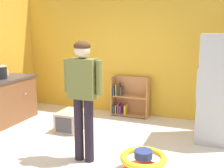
{
  "coord_description": "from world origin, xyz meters",
  "views": [
    {
      "loc": [
        1.71,
        -3.31,
        1.83
      ],
      "look_at": [
        0.17,
        0.66,
        0.99
      ],
      "focal_mm": 43.52,
      "sensor_mm": 36.0,
      "label": 1
    }
  ],
  "objects_px": {
    "baby_walker": "(143,162)",
    "standing_person": "(83,90)",
    "green_cup": "(4,74)",
    "bookshelf": "(128,99)",
    "pet_carrier": "(71,121)",
    "crock_pot": "(0,72)",
    "refrigerator": "(221,89)",
    "white_cup": "(7,73)"
  },
  "relations": [
    {
      "from": "standing_person",
      "to": "green_cup",
      "type": "distance_m",
      "value": 2.61
    },
    {
      "from": "standing_person",
      "to": "green_cup",
      "type": "relative_size",
      "value": 17.85
    },
    {
      "from": "standing_person",
      "to": "white_cup",
      "type": "bearing_deg",
      "value": 153.16
    },
    {
      "from": "pet_carrier",
      "to": "white_cup",
      "type": "relative_size",
      "value": 5.81
    },
    {
      "from": "bookshelf",
      "to": "pet_carrier",
      "type": "height_order",
      "value": "bookshelf"
    },
    {
      "from": "crock_pot",
      "to": "refrigerator",
      "type": "bearing_deg",
      "value": 8.72
    },
    {
      "from": "refrigerator",
      "to": "bookshelf",
      "type": "xyz_separation_m",
      "value": [
        -1.82,
        0.77,
        -0.52
      ]
    },
    {
      "from": "refrigerator",
      "to": "baby_walker",
      "type": "distance_m",
      "value": 1.91
    },
    {
      "from": "bookshelf",
      "to": "green_cup",
      "type": "relative_size",
      "value": 8.95
    },
    {
      "from": "crock_pot",
      "to": "green_cup",
      "type": "xyz_separation_m",
      "value": [
        -0.14,
        0.24,
        -0.08
      ]
    },
    {
      "from": "baby_walker",
      "to": "standing_person",
      "type": "bearing_deg",
      "value": 175.75
    },
    {
      "from": "refrigerator",
      "to": "bookshelf",
      "type": "bearing_deg",
      "value": 157.15
    },
    {
      "from": "bookshelf",
      "to": "standing_person",
      "type": "distance_m",
      "value": 2.32
    },
    {
      "from": "white_cup",
      "to": "refrigerator",
      "type": "bearing_deg",
      "value": 3.16
    },
    {
      "from": "green_cup",
      "to": "pet_carrier",
      "type": "bearing_deg",
      "value": -3.61
    },
    {
      "from": "baby_walker",
      "to": "crock_pot",
      "type": "height_order",
      "value": "crock_pot"
    },
    {
      "from": "bookshelf",
      "to": "baby_walker",
      "type": "height_order",
      "value": "bookshelf"
    },
    {
      "from": "bookshelf",
      "to": "crock_pot",
      "type": "xyz_separation_m",
      "value": [
        -2.18,
        -1.38,
        0.66
      ]
    },
    {
      "from": "white_cup",
      "to": "crock_pot",
      "type": "bearing_deg",
      "value": -64.23
    },
    {
      "from": "bookshelf",
      "to": "refrigerator",
      "type": "bearing_deg",
      "value": -22.85
    },
    {
      "from": "pet_carrier",
      "to": "crock_pot",
      "type": "height_order",
      "value": "crock_pot"
    },
    {
      "from": "baby_walker",
      "to": "green_cup",
      "type": "distance_m",
      "value": 3.55
    },
    {
      "from": "refrigerator",
      "to": "crock_pot",
      "type": "xyz_separation_m",
      "value": [
        -4.01,
        -0.62,
        0.14
      ]
    },
    {
      "from": "bookshelf",
      "to": "crock_pot",
      "type": "height_order",
      "value": "crock_pot"
    },
    {
      "from": "green_cup",
      "to": "baby_walker",
      "type": "bearing_deg",
      "value": -19.42
    },
    {
      "from": "green_cup",
      "to": "bookshelf",
      "type": "bearing_deg",
      "value": 26.18
    },
    {
      "from": "refrigerator",
      "to": "green_cup",
      "type": "xyz_separation_m",
      "value": [
        -4.15,
        -0.37,
        0.06
      ]
    },
    {
      "from": "baby_walker",
      "to": "pet_carrier",
      "type": "height_order",
      "value": "pet_carrier"
    },
    {
      "from": "crock_pot",
      "to": "white_cup",
      "type": "distance_m",
      "value": 0.43
    },
    {
      "from": "refrigerator",
      "to": "pet_carrier",
      "type": "relative_size",
      "value": 3.22
    },
    {
      "from": "refrigerator",
      "to": "crock_pot",
      "type": "bearing_deg",
      "value": -171.28
    },
    {
      "from": "pet_carrier",
      "to": "green_cup",
      "type": "relative_size",
      "value": 5.81
    },
    {
      "from": "refrigerator",
      "to": "standing_person",
      "type": "bearing_deg",
      "value": -140.55
    },
    {
      "from": "pet_carrier",
      "to": "crock_pot",
      "type": "bearing_deg",
      "value": -174.53
    },
    {
      "from": "crock_pot",
      "to": "white_cup",
      "type": "bearing_deg",
      "value": 115.77
    },
    {
      "from": "refrigerator",
      "to": "white_cup",
      "type": "height_order",
      "value": "refrigerator"
    },
    {
      "from": "bookshelf",
      "to": "green_cup",
      "type": "distance_m",
      "value": 2.65
    },
    {
      "from": "pet_carrier",
      "to": "white_cup",
      "type": "height_order",
      "value": "white_cup"
    },
    {
      "from": "refrigerator",
      "to": "green_cup",
      "type": "height_order",
      "value": "refrigerator"
    },
    {
      "from": "bookshelf",
      "to": "white_cup",
      "type": "relative_size",
      "value": 8.95
    },
    {
      "from": "green_cup",
      "to": "white_cup",
      "type": "relative_size",
      "value": 1.0
    },
    {
      "from": "crock_pot",
      "to": "white_cup",
      "type": "relative_size",
      "value": 3.02
    }
  ]
}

